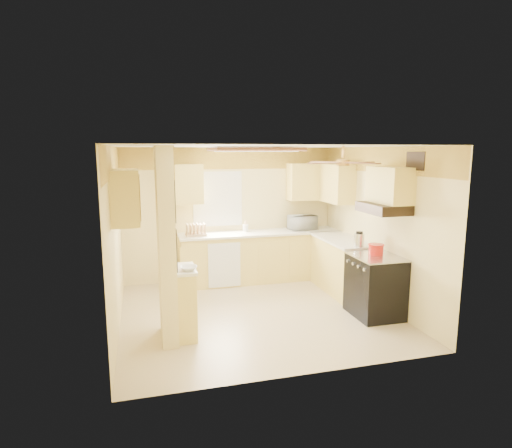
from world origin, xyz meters
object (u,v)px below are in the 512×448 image
object	(u,v)px
microwave	(302,222)
kettle	(359,240)
dutch_oven	(376,249)
stove	(375,286)
bowl	(189,268)

from	to	relation	value
microwave	kettle	world-z (taller)	microwave
microwave	dutch_oven	bearing A→B (deg)	93.04
stove	kettle	bearing A→B (deg)	90.57
microwave	kettle	size ratio (longest dim) A/B	2.04
stove	dutch_oven	size ratio (longest dim) A/B	3.91
stove	kettle	distance (m)	0.79
stove	kettle	xyz separation A→B (m)	(-0.01, 0.52, 0.59)
microwave	dutch_oven	distance (m)	2.11
bowl	dutch_oven	size ratio (longest dim) A/B	0.92
stove	microwave	size ratio (longest dim) A/B	1.83
microwave	bowl	size ratio (longest dim) A/B	2.33
stove	bowl	size ratio (longest dim) A/B	4.27
bowl	kettle	xyz separation A→B (m)	(2.75, 0.65, 0.09)
kettle	bowl	bearing A→B (deg)	-166.62
stove	bowl	world-z (taller)	bowl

